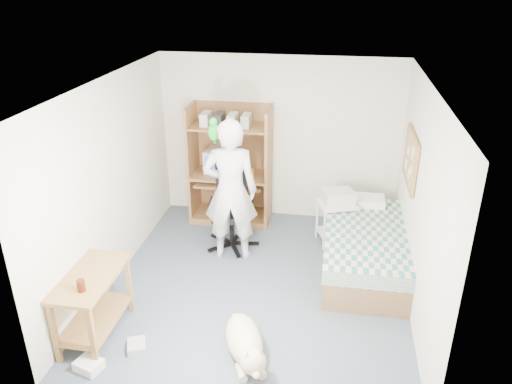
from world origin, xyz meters
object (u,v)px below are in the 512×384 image
(side_desk, at_px, (93,296))
(printer_cart, at_px, (337,216))
(dog, at_px, (245,343))
(office_chair, at_px, (232,218))
(bed, at_px, (364,248))
(person, at_px, (230,191))
(computer_hutch, at_px, (231,169))

(side_desk, height_order, printer_cart, side_desk)
(dog, xyz_separation_m, printer_cart, (0.85, 2.50, 0.23))
(office_chair, bearing_deg, bed, -17.65)
(office_chair, xyz_separation_m, person, (0.06, -0.31, 0.55))
(side_desk, distance_m, dog, 1.66)
(office_chair, bearing_deg, printer_cart, 3.83)
(bed, height_order, printer_cart, bed)
(office_chair, bearing_deg, person, -87.16)
(person, xyz_separation_m, dog, (0.55, -1.89, -0.79))
(computer_hutch, bearing_deg, printer_cart, -17.31)
(computer_hutch, height_order, bed, computer_hutch)
(side_desk, bearing_deg, office_chair, 64.33)
(computer_hutch, relative_size, bed, 0.89)
(side_desk, height_order, office_chair, office_chair)
(side_desk, bearing_deg, bed, 32.50)
(office_chair, distance_m, printer_cart, 1.48)
(bed, xyz_separation_m, printer_cart, (-0.38, 0.62, 0.13))
(person, height_order, dog, person)
(office_chair, relative_size, dog, 1.12)
(office_chair, bearing_deg, computer_hutch, 94.59)
(person, distance_m, printer_cart, 1.62)
(office_chair, relative_size, person, 0.60)
(office_chair, height_order, printer_cart, office_chair)
(computer_hutch, relative_size, office_chair, 1.54)
(bed, distance_m, office_chair, 1.86)
(computer_hutch, relative_size, printer_cart, 2.86)
(dog, bearing_deg, side_desk, 154.74)
(office_chair, xyz_separation_m, dog, (0.60, -2.21, -0.24))
(person, bearing_deg, bed, 172.08)
(printer_cart, bearing_deg, bed, -78.07)
(printer_cart, bearing_deg, office_chair, 172.15)
(bed, relative_size, printer_cart, 3.21)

